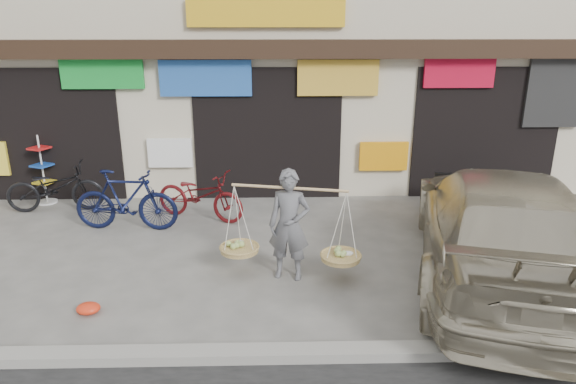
{
  "coord_description": "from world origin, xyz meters",
  "views": [
    {
      "loc": [
        0.16,
        -6.84,
        3.59
      ],
      "look_at": [
        0.35,
        0.9,
        0.98
      ],
      "focal_mm": 32.0,
      "sensor_mm": 36.0,
      "label": 1
    }
  ],
  "objects_px": {
    "bike_2": "(200,195)",
    "street_vendor": "(289,229)",
    "suv": "(501,225)",
    "bike_0": "(55,187)",
    "bike_1": "(126,200)",
    "display_rack": "(44,176)"
  },
  "relations": [
    {
      "from": "bike_2",
      "to": "street_vendor",
      "type": "bearing_deg",
      "value": -122.86
    },
    {
      "from": "street_vendor",
      "to": "suv",
      "type": "bearing_deg",
      "value": 11.08
    },
    {
      "from": "bike_2",
      "to": "bike_0",
      "type": "bearing_deg",
      "value": 102.89
    },
    {
      "from": "bike_1",
      "to": "bike_2",
      "type": "bearing_deg",
      "value": -63.02
    },
    {
      "from": "bike_0",
      "to": "display_rack",
      "type": "height_order",
      "value": "display_rack"
    },
    {
      "from": "bike_2",
      "to": "display_rack",
      "type": "bearing_deg",
      "value": 96.37
    },
    {
      "from": "street_vendor",
      "to": "bike_2",
      "type": "height_order",
      "value": "street_vendor"
    },
    {
      "from": "suv",
      "to": "bike_2",
      "type": "bearing_deg",
      "value": -12.07
    },
    {
      "from": "bike_2",
      "to": "display_rack",
      "type": "height_order",
      "value": "display_rack"
    },
    {
      "from": "street_vendor",
      "to": "bike_1",
      "type": "height_order",
      "value": "street_vendor"
    },
    {
      "from": "bike_2",
      "to": "suv",
      "type": "distance_m",
      "value": 5.23
    },
    {
      "from": "bike_0",
      "to": "bike_2",
      "type": "height_order",
      "value": "bike_0"
    },
    {
      "from": "bike_0",
      "to": "suv",
      "type": "bearing_deg",
      "value": -118.03
    },
    {
      "from": "suv",
      "to": "display_rack",
      "type": "relative_size",
      "value": 4.18
    },
    {
      "from": "bike_1",
      "to": "suv",
      "type": "distance_m",
      "value": 6.18
    },
    {
      "from": "street_vendor",
      "to": "suv",
      "type": "distance_m",
      "value": 3.03
    },
    {
      "from": "bike_1",
      "to": "suv",
      "type": "height_order",
      "value": "suv"
    },
    {
      "from": "bike_1",
      "to": "bike_2",
      "type": "relative_size",
      "value": 1.03
    },
    {
      "from": "bike_1",
      "to": "bike_2",
      "type": "distance_m",
      "value": 1.33
    },
    {
      "from": "suv",
      "to": "display_rack",
      "type": "xyz_separation_m",
      "value": [
        -7.93,
        3.38,
        -0.23
      ]
    },
    {
      "from": "bike_0",
      "to": "bike_1",
      "type": "distance_m",
      "value": 1.94
    },
    {
      "from": "bike_0",
      "to": "display_rack",
      "type": "relative_size",
      "value": 1.28
    }
  ]
}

